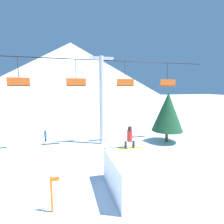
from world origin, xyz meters
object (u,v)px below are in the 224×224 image
object	(u,v)px
snowboarder	(130,137)
pine_tree_near	(168,112)
distant_skier	(45,135)
snow_ramp	(135,174)
trail_marker	(52,194)

from	to	relation	value
snowboarder	pine_tree_near	xyz separation A→B (m)	(6.52, 5.97, 0.52)
pine_tree_near	distant_skier	xyz separation A→B (m)	(-12.31, 3.54, -2.53)
snow_ramp	pine_tree_near	xyz separation A→B (m)	(6.67, 7.24, 2.21)
snowboarder	trail_marker	xyz separation A→B (m)	(-4.48, -1.85, -1.77)
trail_marker	distant_skier	size ratio (longest dim) A/B	1.40
snow_ramp	distant_skier	world-z (taller)	snow_ramp
snowboarder	trail_marker	world-z (taller)	snowboarder
snow_ramp	pine_tree_near	distance (m)	10.09
snow_ramp	snowboarder	size ratio (longest dim) A/B	2.38
snow_ramp	trail_marker	world-z (taller)	snow_ramp
snowboarder	trail_marker	bearing A→B (deg)	-157.59
trail_marker	distant_skier	bearing A→B (deg)	96.55
trail_marker	snow_ramp	bearing A→B (deg)	7.54
snow_ramp	distant_skier	bearing A→B (deg)	117.62
trail_marker	distant_skier	world-z (taller)	trail_marker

